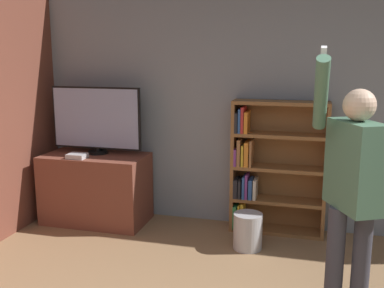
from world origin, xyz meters
name	(u,v)px	position (x,y,z in m)	size (l,w,h in m)	color
wall_back	(267,106)	(0.01, 3.12, 1.35)	(7.11, 0.09, 2.70)	gray
tv_ledge	(96,188)	(-1.86, 2.71, 0.39)	(1.16, 0.62, 0.78)	brown
television	(96,120)	(-1.86, 2.79, 1.17)	(1.06, 0.22, 0.76)	black
game_console	(77,156)	(-1.97, 2.51, 0.81)	(0.20, 0.16, 0.05)	silver
bookshelf	(270,168)	(0.08, 2.94, 0.71)	(0.99, 0.28, 1.42)	brown
person	(354,183)	(0.79, 1.44, 1.02)	(0.60, 0.57, 1.96)	#383842
waste_bin	(248,231)	(-0.07, 2.42, 0.18)	(0.29, 0.29, 0.36)	#B7B7BC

